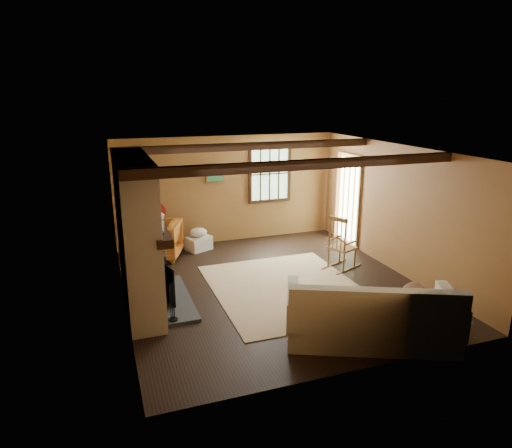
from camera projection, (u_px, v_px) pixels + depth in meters
name	position (u px, v px, depth m)	size (l,w,h in m)	color
ground	(272.00, 286.00, 8.10)	(5.50, 5.50, 0.00)	black
room_envelope	(279.00, 192.00, 7.95)	(5.02, 5.52, 2.44)	brown
fireplace	(139.00, 239.00, 7.09)	(1.02, 2.30, 2.40)	brown
rug	(286.00, 288.00, 7.98)	(2.50, 3.00, 0.01)	beige
rocking_chair	(341.00, 246.00, 8.79)	(0.87, 0.68, 1.06)	#AD7C54
sofa	(371.00, 319.00, 6.22)	(2.50, 1.86, 0.93)	beige
firewood_pile	(139.00, 249.00, 9.65)	(0.58, 0.11, 0.21)	#513422
laundry_basket	(199.00, 243.00, 9.91)	(0.50, 0.38, 0.30)	silver
basket_pillow	(198.00, 232.00, 9.85)	(0.38, 0.31, 0.19)	beige
armchair	(159.00, 240.00, 9.35)	(0.83, 0.86, 0.78)	#BF6026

